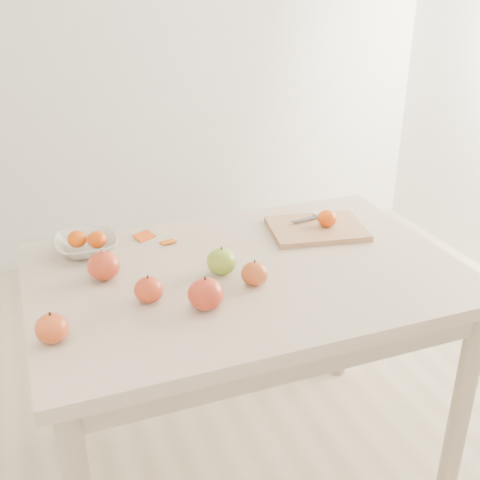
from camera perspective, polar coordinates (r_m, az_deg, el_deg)
name	(u,v)px	position (r m, az deg, el deg)	size (l,w,h in m)	color
ground	(245,467)	(2.15, 0.51, -20.69)	(3.50, 3.50, 0.00)	#C6B293
table	(246,300)	(1.74, 0.59, -5.68)	(1.20, 0.80, 0.75)	beige
cutting_board	(317,229)	(1.94, 7.29, 1.07)	(0.30, 0.22, 0.02)	tan
board_tangerine	(327,218)	(1.93, 8.27, 2.07)	(0.06, 0.06, 0.05)	#D74E07
fruit_bowl	(87,245)	(1.84, -14.33, -0.47)	(0.19, 0.19, 0.05)	silver
bowl_tangerine_near	(77,239)	(1.84, -15.20, 0.10)	(0.06, 0.06, 0.05)	#CC5707
bowl_tangerine_far	(97,239)	(1.82, -13.40, 0.05)	(0.06, 0.06, 0.05)	#CF4D07
orange_peel_a	(144,237)	(1.91, -9.06, 0.25)	(0.06, 0.04, 0.00)	#CF470E
orange_peel_b	(168,243)	(1.86, -6.84, -0.24)	(0.04, 0.04, 0.00)	#DE5C0F
paring_knife	(320,214)	(2.01, 7.56, 2.45)	(0.17, 0.06, 0.01)	silver
apple_green	(222,262)	(1.66, -1.75, -2.05)	(0.08, 0.08, 0.07)	#64931B
apple_red_e	(255,274)	(1.61, 1.39, -3.20)	(0.07, 0.07, 0.07)	maroon
apple_red_a	(104,266)	(1.67, -12.81, -2.39)	(0.09, 0.09, 0.08)	maroon
apple_red_b	(149,290)	(1.55, -8.66, -4.68)	(0.07, 0.07, 0.07)	#9B0D0E
apple_red_c	(206,294)	(1.50, -3.28, -5.13)	(0.09, 0.09, 0.08)	maroon
apple_red_d	(52,328)	(1.44, -17.40, -7.99)	(0.08, 0.08, 0.07)	#A01606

